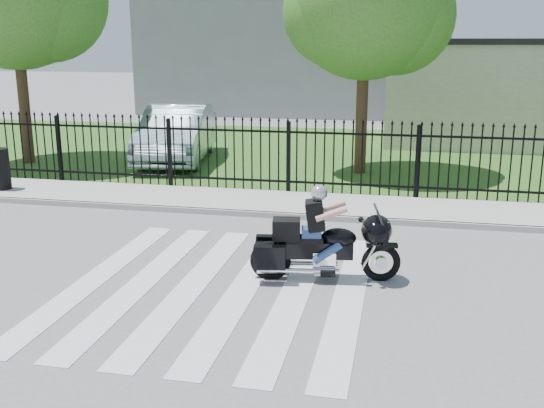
# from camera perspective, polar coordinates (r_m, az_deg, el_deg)

# --- Properties ---
(ground) EXTENTS (120.00, 120.00, 0.00)m
(ground) POSITION_cam_1_polar(r_m,az_deg,el_deg) (9.84, -4.89, -7.44)
(ground) COLOR slate
(ground) RESTS_ON ground
(crosswalk) EXTENTS (5.00, 5.50, 0.01)m
(crosswalk) POSITION_cam_1_polar(r_m,az_deg,el_deg) (9.83, -4.89, -7.41)
(crosswalk) COLOR silver
(crosswalk) RESTS_ON ground
(sidewalk) EXTENTS (40.00, 2.00, 0.12)m
(sidewalk) POSITION_cam_1_polar(r_m,az_deg,el_deg) (14.44, 0.75, 0.06)
(sidewalk) COLOR #ADAAA3
(sidewalk) RESTS_ON ground
(curb) EXTENTS (40.00, 0.12, 0.12)m
(curb) POSITION_cam_1_polar(r_m,az_deg,el_deg) (13.49, -0.06, -0.98)
(curb) COLOR #ADAAA3
(curb) RESTS_ON ground
(grass_strip) EXTENTS (40.00, 12.00, 0.02)m
(grass_strip) POSITION_cam_1_polar(r_m,az_deg,el_deg) (21.21, 4.39, 4.57)
(grass_strip) COLOR #345E20
(grass_strip) RESTS_ON ground
(iron_fence) EXTENTS (26.00, 0.04, 1.80)m
(iron_fence) POSITION_cam_1_polar(r_m,az_deg,el_deg) (15.22, 1.48, 4.06)
(iron_fence) COLOR black
(iron_fence) RESTS_ON ground
(tree_mid) EXTENTS (4.20, 4.20, 6.78)m
(tree_mid) POSITION_cam_1_polar(r_m,az_deg,el_deg) (17.79, 8.39, 17.60)
(tree_mid) COLOR #382316
(tree_mid) RESTS_ON ground
(building_low) EXTENTS (10.00, 6.00, 3.50)m
(building_low) POSITION_cam_1_polar(r_m,az_deg,el_deg) (25.17, 21.94, 9.14)
(building_low) COLOR beige
(building_low) RESTS_ON ground
(building_low_roof) EXTENTS (10.20, 6.20, 0.20)m
(building_low_roof) POSITION_cam_1_polar(r_m,az_deg,el_deg) (25.10, 22.35, 13.33)
(building_low_roof) COLOR black
(building_low_roof) RESTS_ON building_low
(motorcycle_rider) EXTENTS (2.35, 0.98, 1.56)m
(motorcycle_rider) POSITION_cam_1_polar(r_m,az_deg,el_deg) (9.94, 4.44, -3.28)
(motorcycle_rider) COLOR black
(motorcycle_rider) RESTS_ON ground
(parked_car) EXTENTS (2.67, 5.42, 1.71)m
(parked_car) POSITION_cam_1_polar(r_m,az_deg,el_deg) (19.81, -8.51, 6.27)
(parked_car) COLOR #8EA7B3
(parked_car) RESTS_ON grass_strip
(litter_bin) EXTENTS (0.48, 0.48, 1.00)m
(litter_bin) POSITION_cam_1_polar(r_m,az_deg,el_deg) (16.82, -23.17, 2.91)
(litter_bin) COLOR black
(litter_bin) RESTS_ON sidewalk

